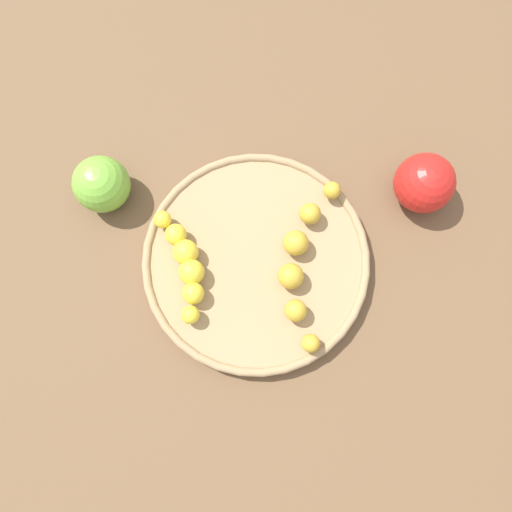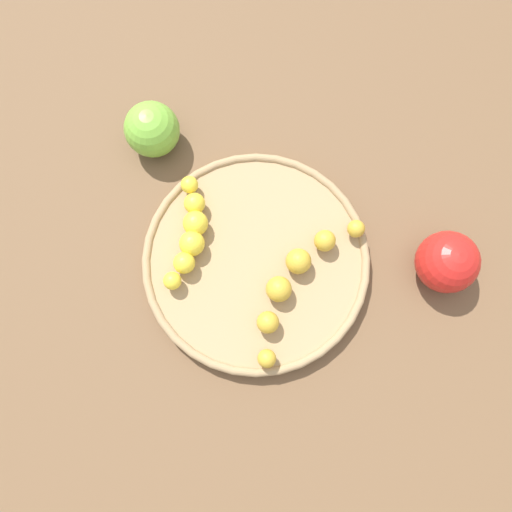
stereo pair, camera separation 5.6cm
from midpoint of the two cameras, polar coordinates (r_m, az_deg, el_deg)
ground_plane at (r=0.60m, az=2.62°, el=-1.40°), size 2.40×2.40×0.00m
fruit_bowl at (r=0.59m, az=2.67°, el=-1.16°), size 0.27×0.27×0.02m
banana_spotted at (r=0.57m, az=7.35°, el=-3.36°), size 0.20×0.06×0.03m
banana_yellow at (r=0.58m, az=-4.90°, el=2.07°), size 0.13×0.07×0.03m
apple_green at (r=0.63m, az=-9.40°, el=13.68°), size 0.07×0.07×0.07m
apple_red at (r=0.61m, az=23.61°, el=-1.20°), size 0.07×0.07×0.07m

